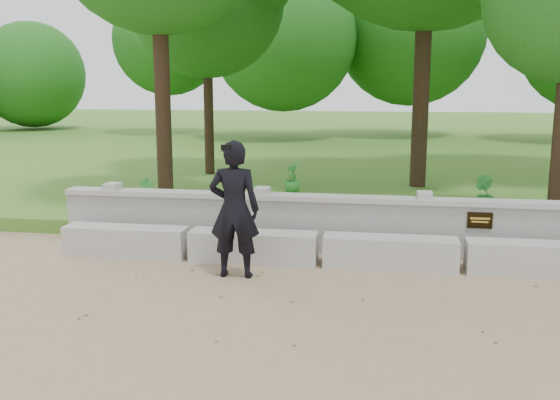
{
  "coord_description": "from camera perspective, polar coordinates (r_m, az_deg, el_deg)",
  "views": [
    {
      "loc": [
        -1.14,
        -6.88,
        2.62
      ],
      "look_at": [
        -2.5,
        1.29,
        1.06
      ],
      "focal_mm": 40.0,
      "sensor_mm": 36.0,
      "label": 1
    }
  ],
  "objects": [
    {
      "name": "shrub_a",
      "position": [
        12.13,
        -12.08,
        0.61
      ],
      "size": [
        0.38,
        0.35,
        0.59
      ],
      "primitive_type": "imported",
      "rotation": [
        0.0,
        0.0,
        0.61
      ],
      "color": "#2B802F",
      "rests_on": "lawn"
    },
    {
      "name": "man_main",
      "position": [
        8.42,
        -4.2,
        -0.86
      ],
      "size": [
        0.71,
        0.63,
        1.87
      ],
      "color": "black",
      "rests_on": "ground"
    },
    {
      "name": "ground",
      "position": [
        7.45,
        17.92,
        -10.46
      ],
      "size": [
        80.0,
        80.0,
        0.0
      ],
      "primitive_type": "plane",
      "color": "#957C5B",
      "rests_on": "ground"
    },
    {
      "name": "shrub_d",
      "position": [
        13.54,
        1.17,
        2.04
      ],
      "size": [
        0.48,
        0.49,
        0.67
      ],
      "primitive_type": "imported",
      "rotation": [
        0.0,
        0.0,
        5.24
      ],
      "color": "#2B802F",
      "rests_on": "lawn"
    },
    {
      "name": "parapet_wall",
      "position": [
        9.79,
        15.9,
        -2.45
      ],
      "size": [
        12.5,
        0.35,
        0.9
      ],
      "color": "#AEABA4",
      "rests_on": "ground"
    },
    {
      "name": "shrub_b",
      "position": [
        12.22,
        18.14,
        0.59
      ],
      "size": [
        0.46,
        0.48,
        0.68
      ],
      "primitive_type": "imported",
      "rotation": [
        0.0,
        0.0,
        2.2
      ],
      "color": "#2B802F",
      "rests_on": "lawn"
    },
    {
      "name": "concrete_bench",
      "position": [
        9.17,
        16.3,
        -4.89
      ],
      "size": [
        11.9,
        0.45,
        0.45
      ],
      "color": "#B9B6AF",
      "rests_on": "ground"
    },
    {
      "name": "lawn",
      "position": [
        21.06,
        12.49,
        3.64
      ],
      "size": [
        40.0,
        22.0,
        0.25
      ],
      "primitive_type": "cube",
      "color": "#316119",
      "rests_on": "ground"
    }
  ]
}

